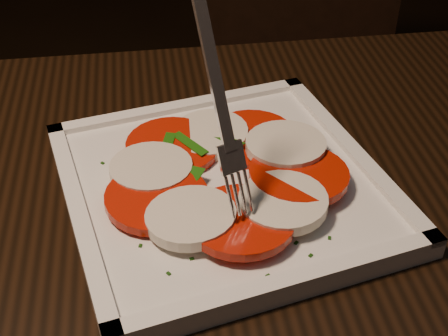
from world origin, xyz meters
The scene contains 4 objects.
chair centered at (0.06, 0.87, 0.53)m, with size 0.46×0.46×0.93m.
plate centered at (-0.14, 0.15, 0.76)m, with size 0.28×0.28×0.01m, color white.
caprese_salad centered at (-0.14, 0.15, 0.77)m, with size 0.23×0.22×0.02m.
fork centered at (-0.15, 0.12, 0.88)m, with size 0.03×0.08×0.18m, color white, non-canonical shape.
Camera 1 is at (-0.16, -0.29, 1.12)m, focal length 50.00 mm.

